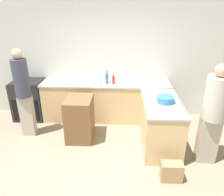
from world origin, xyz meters
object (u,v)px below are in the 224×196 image
at_px(water_bottle_blue, 107,78).
at_px(island_table, 80,119).
at_px(person_by_range, 23,90).
at_px(paper_bag, 171,172).
at_px(mixing_bowl, 166,99).
at_px(hot_sauce_bottle, 113,80).
at_px(person_at_peninsula, 213,113).
at_px(range_oven, 30,99).
at_px(vinegar_bottle_clear, 100,80).

bearing_deg(water_bottle_blue, island_table, -122.33).
relative_size(person_by_range, paper_bag, 5.47).
xyz_separation_m(mixing_bowl, hot_sauce_bottle, (-0.99, 0.96, 0.03)).
relative_size(island_table, person_at_peninsula, 0.50).
xyz_separation_m(hot_sauce_bottle, paper_bag, (0.99, -1.90, -0.86)).
bearing_deg(hot_sauce_bottle, water_bottle_blue, 171.36).
xyz_separation_m(range_oven, mixing_bowl, (3.00, -1.04, 0.52)).
height_order(island_table, paper_bag, island_table).
bearing_deg(range_oven, paper_bag, -33.35).
height_order(island_table, water_bottle_blue, water_bottle_blue).
height_order(mixing_bowl, hot_sauce_bottle, hot_sauce_bottle).
height_order(hot_sauce_bottle, person_by_range, person_by_range).
relative_size(water_bottle_blue, person_by_range, 0.16).
distance_m(mixing_bowl, vinegar_bottle_clear, 1.61).
bearing_deg(hot_sauce_bottle, island_table, -130.24).
distance_m(hot_sauce_bottle, person_at_peninsula, 2.18).
bearing_deg(range_oven, island_table, -32.10).
height_order(water_bottle_blue, paper_bag, water_bottle_blue).
distance_m(vinegar_bottle_clear, person_at_peninsula, 2.42).
height_order(island_table, vinegar_bottle_clear, vinegar_bottle_clear).
xyz_separation_m(island_table, person_by_range, (-1.11, 0.09, 0.57)).
distance_m(range_oven, paper_bag, 3.61).
relative_size(range_oven, person_at_peninsula, 0.53).
distance_m(vinegar_bottle_clear, paper_bag, 2.45).
distance_m(mixing_bowl, hot_sauce_bottle, 1.38).
xyz_separation_m(island_table, vinegar_bottle_clear, (0.35, 0.76, 0.58)).
bearing_deg(island_table, paper_bag, -34.36).
relative_size(hot_sauce_bottle, paper_bag, 0.69).
height_order(vinegar_bottle_clear, paper_bag, vinegar_bottle_clear).
bearing_deg(hot_sauce_bottle, range_oven, 177.72).
height_order(water_bottle_blue, person_at_peninsula, person_at_peninsula).
bearing_deg(vinegar_bottle_clear, hot_sauce_bottle, 1.66).
bearing_deg(island_table, water_bottle_blue, 57.67).
relative_size(mixing_bowl, paper_bag, 0.93).
bearing_deg(range_oven, person_by_range, -72.00).
height_order(mixing_bowl, person_at_peninsula, person_at_peninsula).
xyz_separation_m(island_table, person_at_peninsula, (2.33, -0.61, 0.51)).
height_order(hot_sauce_bottle, person_at_peninsula, person_at_peninsula).
height_order(range_oven, paper_bag, range_oven).
height_order(mixing_bowl, paper_bag, mixing_bowl).
bearing_deg(person_by_range, person_at_peninsula, -11.45).
bearing_deg(person_at_peninsula, mixing_bowl, 148.54).
relative_size(person_by_range, person_at_peninsula, 1.04).
relative_size(island_table, hot_sauce_bottle, 3.84).
relative_size(mixing_bowl, person_by_range, 0.17).
relative_size(mixing_bowl, water_bottle_blue, 1.06).
xyz_separation_m(island_table, paper_bag, (1.65, -1.12, -0.28)).
bearing_deg(paper_bag, island_table, 145.64).
bearing_deg(person_by_range, range_oven, 108.00).
bearing_deg(paper_bag, range_oven, 146.65).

